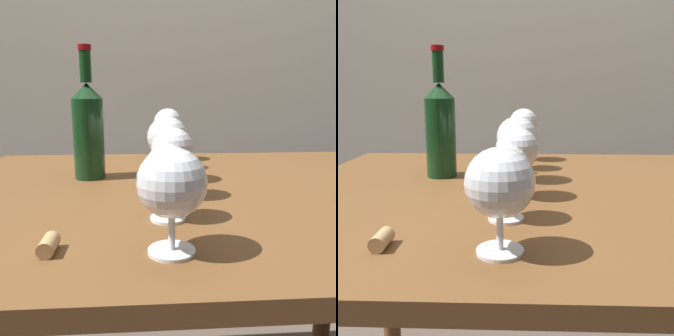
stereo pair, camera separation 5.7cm
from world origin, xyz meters
TOP-DOWN VIEW (x-y plane):
  - dining_table at (0.00, 0.00)m, footprint 1.12×0.84m
  - wine_glass_pinot at (-0.09, -0.31)m, footprint 0.09×0.09m
  - wine_glass_rose at (-0.08, -0.18)m, footprint 0.08×0.08m
  - wine_glass_amber at (-0.07, -0.06)m, footprint 0.08×0.08m
  - wine_glass_port at (-0.07, 0.07)m, footprint 0.09×0.09m
  - wine_glass_cabernet at (-0.06, 0.19)m, footprint 0.08×0.08m
  - wine_glass_white at (-0.05, 0.31)m, footprint 0.08×0.08m
  - wine_bottle at (-0.25, 0.11)m, footprint 0.07×0.07m
  - cork at (-0.25, -0.30)m, footprint 0.02×0.04m

SIDE VIEW (x-z plane):
  - dining_table at x=0.00m, z-range 0.27..1.02m
  - cork at x=-0.25m, z-range 0.75..0.78m
  - wine_glass_rose at x=-0.08m, z-range 0.77..0.90m
  - wine_glass_cabernet at x=-0.06m, z-range 0.78..0.91m
  - wine_glass_pinot at x=-0.09m, z-range 0.78..0.91m
  - wine_glass_amber at x=-0.07m, z-range 0.78..0.92m
  - wine_glass_port at x=-0.07m, z-range 0.78..0.93m
  - wine_glass_white at x=-0.05m, z-range 0.79..0.94m
  - wine_bottle at x=-0.25m, z-range 0.72..1.02m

